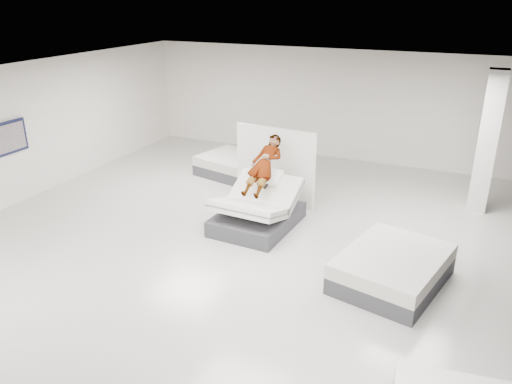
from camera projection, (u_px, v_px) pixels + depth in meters
room at (232, 183)px, 8.65m from camera, size 14.00×14.04×3.20m
hero_bed at (257, 211)px, 10.58m from camera, size 1.57×2.02×1.11m
person at (264, 172)px, 10.53m from camera, size 0.64×1.30×1.47m
remote at (266, 186)px, 10.22m from camera, size 0.06×0.14×0.08m
divider_panel at (275, 166)px, 11.62m from camera, size 2.00×0.27×1.82m
flat_bed_right_far at (392, 268)px, 8.54m from camera, size 1.94×2.32×0.56m
flat_bed_left_far at (236, 166)px, 13.60m from camera, size 2.21×1.85×0.53m
column at (487, 143)px, 10.93m from camera, size 0.40×0.40×3.20m
wall_poster at (9, 138)px, 11.33m from camera, size 0.06×0.95×0.75m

